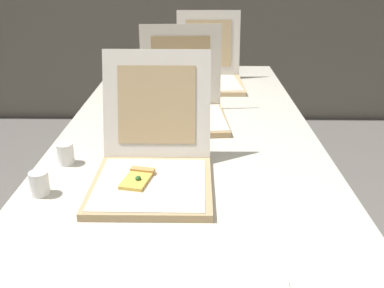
# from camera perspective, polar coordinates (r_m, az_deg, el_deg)

# --- Properties ---
(table) EXTENTS (0.97, 2.39, 0.74)m
(table) POSITION_cam_1_polar(r_m,az_deg,el_deg) (1.60, -0.63, -0.80)
(table) COLOR silver
(table) RESTS_ON ground
(pizza_box_front) EXTENTS (0.35, 0.45, 0.35)m
(pizza_box_front) POSITION_cam_1_polar(r_m,az_deg,el_deg) (1.28, -5.29, -2.90)
(pizza_box_front) COLOR tan
(pizza_box_front) RESTS_ON table
(pizza_box_middle) EXTENTS (0.37, 0.39, 0.37)m
(pizza_box_middle) POSITION_cam_1_polar(r_m,az_deg,el_deg) (1.77, -1.22, 4.90)
(pizza_box_middle) COLOR tan
(pizza_box_middle) RESTS_ON table
(pizza_box_back) EXTENTS (0.35, 0.41, 0.36)m
(pizza_box_back) POSITION_cam_1_polar(r_m,az_deg,el_deg) (2.29, 2.30, 9.14)
(pizza_box_back) COLOR tan
(pizza_box_back) RESTS_ON table
(cup_white_near_left) EXTENTS (0.05, 0.05, 0.07)m
(cup_white_near_left) POSITION_cam_1_polar(r_m,az_deg,el_deg) (1.28, -19.63, -4.97)
(cup_white_near_left) COLOR white
(cup_white_near_left) RESTS_ON table
(cup_white_far) EXTENTS (0.05, 0.05, 0.07)m
(cup_white_far) POSITION_cam_1_polar(r_m,az_deg,el_deg) (1.97, -6.29, 6.12)
(cup_white_far) COLOR white
(cup_white_far) RESTS_ON table
(cup_white_near_center) EXTENTS (0.05, 0.05, 0.07)m
(cup_white_near_center) POSITION_cam_1_polar(r_m,az_deg,el_deg) (1.45, -16.47, -1.25)
(cup_white_near_center) COLOR white
(cup_white_near_center) RESTS_ON table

